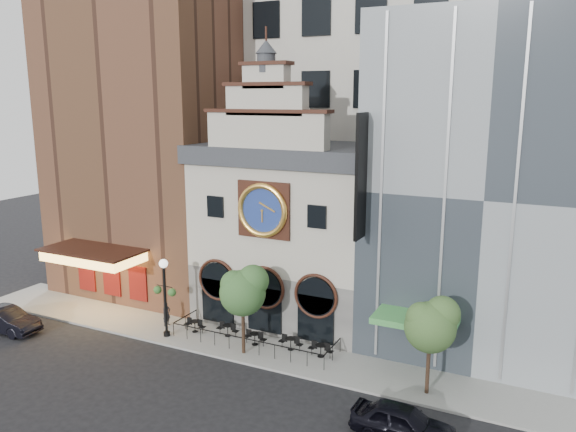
# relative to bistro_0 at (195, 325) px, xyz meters

# --- Properties ---
(ground) EXTENTS (120.00, 120.00, 0.00)m
(ground) POSITION_rel_bistro_0_xyz_m (4.46, -2.39, -0.61)
(ground) COLOR black
(ground) RESTS_ON ground
(sidewalk) EXTENTS (44.00, 5.00, 0.15)m
(sidewalk) POSITION_rel_bistro_0_xyz_m (4.46, 0.11, -0.54)
(sidewalk) COLOR gray
(sidewalk) RESTS_ON ground
(clock_building) EXTENTS (12.60, 8.78, 18.65)m
(clock_building) POSITION_rel_bistro_0_xyz_m (4.46, 5.44, 6.07)
(clock_building) COLOR #605E5B
(clock_building) RESTS_ON ground
(theater_building) EXTENTS (14.00, 15.60, 25.00)m
(theater_building) POSITION_rel_bistro_0_xyz_m (-8.54, 7.57, 11.99)
(theater_building) COLOR brown
(theater_building) RESTS_ON ground
(retail_building) EXTENTS (14.00, 14.40, 20.00)m
(retail_building) POSITION_rel_bistro_0_xyz_m (17.45, 7.60, 9.53)
(retail_building) COLOR gray
(retail_building) RESTS_ON ground
(office_tower) EXTENTS (20.00, 16.00, 40.00)m
(office_tower) POSITION_rel_bistro_0_xyz_m (4.46, 17.61, 19.39)
(office_tower) COLOR #BBB5A9
(office_tower) RESTS_ON ground
(cafe_railing) EXTENTS (10.60, 2.60, 0.90)m
(cafe_railing) POSITION_rel_bistro_0_xyz_m (4.46, 0.11, -0.01)
(cafe_railing) COLOR black
(cafe_railing) RESTS_ON sidewalk
(bistro_0) EXTENTS (1.58, 0.68, 0.90)m
(bistro_0) POSITION_rel_bistro_0_xyz_m (0.00, 0.00, 0.00)
(bistro_0) COLOR black
(bistro_0) RESTS_ON sidewalk
(bistro_1) EXTENTS (1.58, 0.68, 0.90)m
(bistro_1) POSITION_rel_bistro_0_xyz_m (2.32, 0.39, 0.00)
(bistro_1) COLOR black
(bistro_1) RESTS_ON sidewalk
(bistro_2) EXTENTS (1.58, 0.68, 0.90)m
(bistro_2) POSITION_rel_bistro_0_xyz_m (4.55, 0.02, 0.00)
(bistro_2) COLOR black
(bistro_2) RESTS_ON sidewalk
(bistro_3) EXTENTS (1.58, 0.68, 0.90)m
(bistro_3) POSITION_rel_bistro_0_xyz_m (6.90, 0.36, 0.00)
(bistro_3) COLOR black
(bistro_3) RESTS_ON sidewalk
(bistro_4) EXTENTS (1.58, 0.68, 0.90)m
(bistro_4) POSITION_rel_bistro_0_xyz_m (8.94, 0.29, 0.00)
(bistro_4) COLOR black
(bistro_4) RESTS_ON sidewalk
(car_right) EXTENTS (4.92, 2.14, 1.65)m
(car_right) POSITION_rel_bistro_0_xyz_m (15.45, -5.50, 0.21)
(car_right) COLOR black
(car_right) RESTS_ON ground
(car_left) EXTENTS (5.03, 1.90, 1.64)m
(car_left) POSITION_rel_bistro_0_xyz_m (-11.65, -5.20, 0.21)
(car_left) COLOR black
(car_left) RESTS_ON ground
(pedestrian) EXTENTS (0.55, 0.69, 1.67)m
(pedestrian) POSITION_rel_bistro_0_xyz_m (-2.34, 0.04, 0.37)
(pedestrian) COLOR black
(pedestrian) RESTS_ON sidewalk
(lamppost) EXTENTS (1.67, 0.57, 5.22)m
(lamppost) POSITION_rel_bistro_0_xyz_m (-1.28, -1.35, 2.76)
(lamppost) COLOR black
(lamppost) RESTS_ON sidewalk
(tree_left) EXTENTS (2.89, 2.78, 5.56)m
(tree_left) POSITION_rel_bistro_0_xyz_m (4.55, -1.25, 3.61)
(tree_left) COLOR #382619
(tree_left) RESTS_ON sidewalk
(tree_right) EXTENTS (2.77, 2.67, 5.34)m
(tree_right) POSITION_rel_bistro_0_xyz_m (15.65, -1.11, 3.45)
(tree_right) COLOR #382619
(tree_right) RESTS_ON sidewalk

